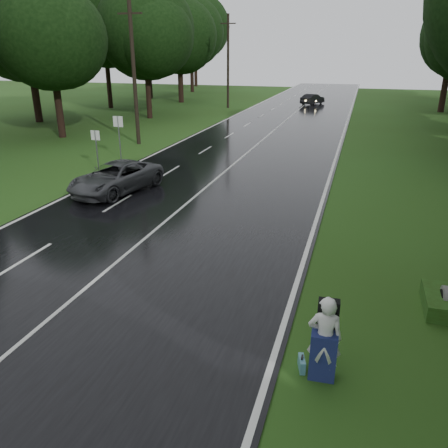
{
  "coord_description": "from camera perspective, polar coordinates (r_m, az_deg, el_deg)",
  "views": [
    {
      "loc": [
        7.12,
        -8.83,
        6.45
      ],
      "look_at": [
        3.13,
        4.3,
        1.1
      ],
      "focal_mm": 35.74,
      "sensor_mm": 36.0,
      "label": 1
    }
  ],
  "objects": [
    {
      "name": "ground",
      "position": [
        13.05,
        -19.29,
        -9.66
      ],
      "size": [
        160.0,
        160.0,
        0.0
      ],
      "primitive_type": "plane",
      "color": "#254B16",
      "rests_on": "ground"
    },
    {
      "name": "road",
      "position": [
        30.38,
        3.0,
        9.05
      ],
      "size": [
        12.0,
        140.0,
        0.04
      ],
      "primitive_type": "cube",
      "color": "black",
      "rests_on": "ground"
    },
    {
      "name": "lane_center",
      "position": [
        30.38,
        3.0,
        9.1
      ],
      "size": [
        0.12,
        140.0,
        0.01
      ],
      "primitive_type": "cube",
      "color": "silver",
      "rests_on": "road"
    },
    {
      "name": "grey_car",
      "position": [
        22.23,
        -13.65,
        5.81
      ],
      "size": [
        3.39,
        5.44,
        1.4
      ],
      "primitive_type": "imported",
      "rotation": [
        0.0,
        0.0,
        6.06
      ],
      "color": "#494A4D",
      "rests_on": "road"
    },
    {
      "name": "far_car",
      "position": [
        60.12,
        11.26,
        15.4
      ],
      "size": [
        2.85,
        4.12,
        1.29
      ],
      "primitive_type": "imported",
      "rotation": [
        0.0,
        0.0,
        2.72
      ],
      "color": "black",
      "rests_on": "road"
    },
    {
      "name": "hitchhiker",
      "position": [
        9.66,
        12.72,
        -14.37
      ],
      "size": [
        0.73,
        0.66,
        1.93
      ],
      "color": "silver",
      "rests_on": "ground"
    },
    {
      "name": "suitcase",
      "position": [
        10.21,
        9.9,
        -17.2
      ],
      "size": [
        0.22,
        0.42,
        0.29
      ],
      "primitive_type": "cube",
      "rotation": [
        0.0,
        0.0,
        0.26
      ],
      "color": "teal",
      "rests_on": "ground"
    },
    {
      "name": "utility_pole_mid",
      "position": [
        34.14,
        -10.84,
        10.03
      ],
      "size": [
        1.8,
        0.28,
        9.76
      ],
      "primitive_type": null,
      "color": "black",
      "rests_on": "ground"
    },
    {
      "name": "utility_pole_far",
      "position": [
        55.65,
        0.5,
        14.64
      ],
      "size": [
        1.8,
        0.28,
        10.37
      ],
      "primitive_type": null,
      "color": "black",
      "rests_on": "ground"
    },
    {
      "name": "road_sign_a",
      "position": [
        27.08,
        -15.72,
        6.72
      ],
      "size": [
        0.54,
        0.1,
        2.26
      ],
      "primitive_type": null,
      "color": "white",
      "rests_on": "ground"
    },
    {
      "name": "road_sign_b",
      "position": [
        29.26,
        -13.02,
        8.02
      ],
      "size": [
        0.65,
        0.1,
        2.71
      ],
      "primitive_type": null,
      "color": "white",
      "rests_on": "ground"
    },
    {
      "name": "tree_left_d",
      "position": [
        38.52,
        -19.92,
        10.41
      ],
      "size": [
        8.7,
        8.7,
        13.59
      ],
      "primitive_type": null,
      "color": "black",
      "rests_on": "ground"
    },
    {
      "name": "tree_left_e",
      "position": [
        47.56,
        -9.45,
        13.22
      ],
      "size": [
        9.17,
        9.17,
        14.32
      ],
      "primitive_type": null,
      "color": "black",
      "rests_on": "ground"
    },
    {
      "name": "tree_left_f",
      "position": [
        62.1,
        -5.49,
        15.24
      ],
      "size": [
        8.96,
        8.96,
        14.0
      ],
      "primitive_type": null,
      "color": "black",
      "rests_on": "ground"
    },
    {
      "name": "tree_right_f",
      "position": [
        57.28,
        25.94,
        12.77
      ],
      "size": [
        8.99,
        8.99,
        14.04
      ],
      "primitive_type": null,
      "color": "black",
      "rests_on": "ground"
    }
  ]
}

